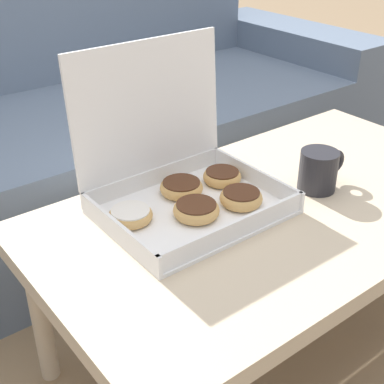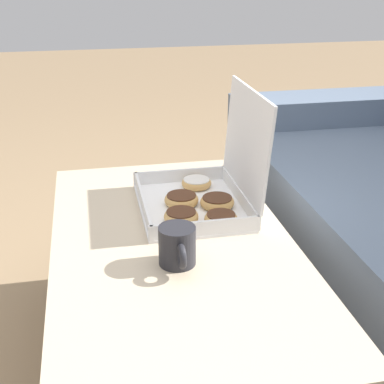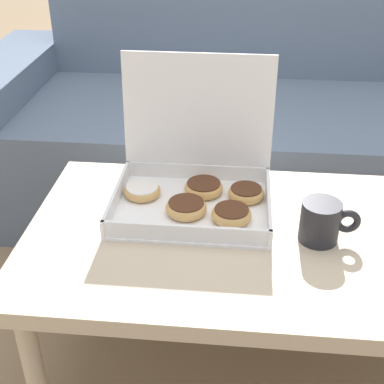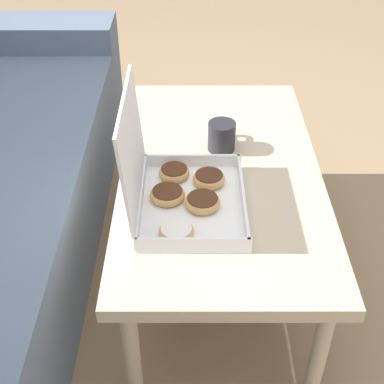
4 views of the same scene
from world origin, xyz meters
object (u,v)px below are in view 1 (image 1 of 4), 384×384
object	(u,v)px
coffee_table	(279,217)
coffee_mug	(319,170)
couch	(89,125)
pastry_box	(184,180)

from	to	relation	value
coffee_table	coffee_mug	size ratio (longest dim) A/B	8.46
couch	coffee_table	bearing A→B (deg)	-90.00
pastry_box	coffee_mug	xyz separation A→B (m)	(0.29, -0.14, -0.01)
pastry_box	coffee_mug	distance (m)	0.32
coffee_mug	couch	bearing A→B (deg)	96.92
coffee_table	coffee_mug	bearing A→B (deg)	-3.72
couch	pastry_box	bearing A→B (deg)	-102.39
couch	pastry_box	xyz separation A→B (m)	(-0.17, -0.79, 0.17)
coffee_table	pastry_box	distance (m)	0.24
coffee_table	pastry_box	size ratio (longest dim) A/B	2.95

